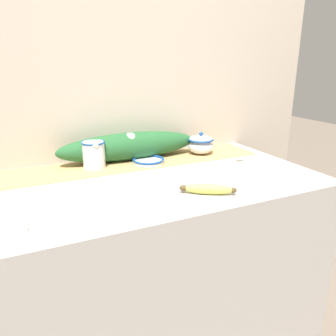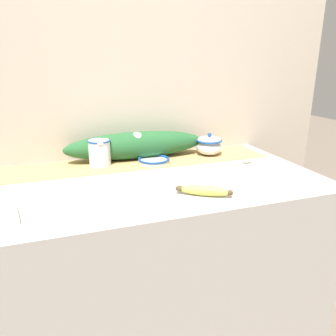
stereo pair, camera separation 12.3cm
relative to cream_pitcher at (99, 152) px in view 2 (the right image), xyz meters
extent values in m
cube|color=#B7B2AD|center=(0.18, -0.23, -0.52)|extent=(1.28, 0.71, 0.90)
cube|color=beige|center=(0.18, 0.15, 0.23)|extent=(2.08, 0.04, 2.40)
cube|color=tan|center=(0.18, 0.00, -0.06)|extent=(1.18, 0.24, 0.00)
cylinder|color=white|center=(0.00, 0.00, 0.00)|extent=(0.09, 0.09, 0.11)
torus|color=#194793|center=(0.00, 0.00, 0.05)|extent=(0.10, 0.10, 0.01)
torus|color=white|center=(0.00, 0.06, 0.00)|extent=(0.06, 0.01, 0.06)
ellipsoid|color=white|center=(0.00, -0.04, 0.05)|extent=(0.03, 0.02, 0.02)
ellipsoid|color=white|center=(0.52, 0.00, -0.02)|extent=(0.12, 0.12, 0.07)
torus|color=#194793|center=(0.52, 0.00, 0.01)|extent=(0.12, 0.12, 0.01)
ellipsoid|color=white|center=(0.52, 0.00, 0.01)|extent=(0.11, 0.11, 0.02)
sphere|color=#194793|center=(0.52, 0.00, 0.04)|extent=(0.02, 0.02, 0.02)
cylinder|color=white|center=(0.23, -0.04, -0.06)|extent=(0.14, 0.14, 0.01)
torus|color=#194793|center=(0.23, -0.04, -0.05)|extent=(0.14, 0.14, 0.01)
ellipsoid|color=#CCD156|center=(0.28, -0.45, -0.05)|extent=(0.17, 0.13, 0.04)
ellipsoid|color=brown|center=(0.21, -0.41, -0.05)|extent=(0.04, 0.04, 0.02)
ellipsoid|color=brown|center=(0.35, -0.49, -0.05)|extent=(0.03, 0.03, 0.02)
cube|color=#A89E89|center=(0.54, -0.19, -0.06)|extent=(0.13, 0.03, 0.00)
ellipsoid|color=#A89E89|center=(0.63, -0.17, -0.06)|extent=(0.05, 0.04, 0.01)
ellipsoid|color=#235B2D|center=(0.18, 0.05, 0.00)|extent=(0.65, 0.14, 0.12)
sphere|color=silver|center=(0.01, 0.06, 0.01)|extent=(0.05, 0.05, 0.05)
sphere|color=silver|center=(0.18, 0.04, 0.03)|extent=(0.08, 0.08, 0.08)
sphere|color=silver|center=(0.35, 0.07, 0.02)|extent=(0.07, 0.07, 0.07)
camera|label=1|loc=(-0.28, -1.33, 0.37)|focal=35.00mm
camera|label=2|loc=(-0.16, -1.37, 0.37)|focal=35.00mm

